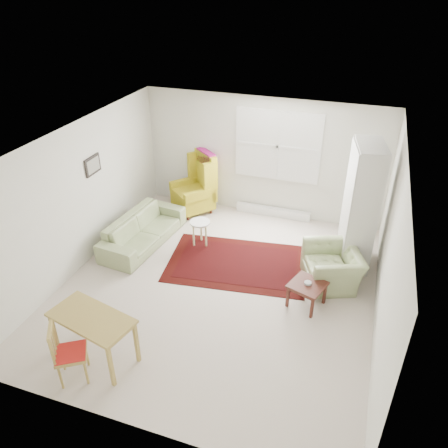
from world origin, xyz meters
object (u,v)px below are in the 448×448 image
(desk, at_px, (95,337))
(desk_chair, at_px, (71,352))
(coffee_table, at_px, (306,294))
(armchair, at_px, (333,263))
(sofa, at_px, (143,225))
(stool, at_px, (200,233))
(cabinet, at_px, (361,207))
(wingback_chair, at_px, (192,184))

(desk, bearing_deg, desk_chair, -103.02)
(coffee_table, xyz_separation_m, desk_chair, (-2.60, -2.37, 0.23))
(armchair, height_order, desk_chair, desk_chair)
(desk_chair, bearing_deg, desk, -45.73)
(armchair, xyz_separation_m, coffee_table, (-0.30, -0.72, -0.17))
(sofa, height_order, desk, sofa)
(coffee_table, height_order, desk_chair, desk_chair)
(stool, height_order, desk_chair, desk_chair)
(coffee_table, bearing_deg, armchair, 67.64)
(cabinet, distance_m, desk, 4.69)
(wingback_chair, bearing_deg, desk, -45.80)
(cabinet, distance_m, desk_chair, 5.03)
(wingback_chair, distance_m, stool, 1.41)
(desk_chair, bearing_deg, armchair, -75.80)
(wingback_chair, height_order, desk_chair, wingback_chair)
(sofa, bearing_deg, armchair, -85.25)
(stool, xyz_separation_m, desk, (-0.30, -3.07, 0.10))
(stool, distance_m, desk, 3.09)
(wingback_chair, height_order, cabinet, cabinet)
(armchair, bearing_deg, sofa, -113.40)
(wingback_chair, distance_m, coffee_table, 3.67)
(armchair, relative_size, desk, 0.85)
(armchair, relative_size, desk_chair, 1.11)
(sofa, relative_size, cabinet, 0.88)
(stool, bearing_deg, armchair, -8.28)
(wingback_chair, relative_size, desk_chair, 1.52)
(stool, relative_size, cabinet, 0.23)
(desk_chair, bearing_deg, sofa, -20.77)
(stool, height_order, cabinet, cabinet)
(coffee_table, relative_size, desk, 0.45)
(cabinet, xyz_separation_m, desk, (-3.10, -3.44, -0.76))
(desk, xyz_separation_m, desk_chair, (-0.09, -0.39, 0.08))
(armchair, bearing_deg, wingback_chair, -138.56)
(sofa, xyz_separation_m, cabinet, (3.86, 0.67, 0.72))
(coffee_table, bearing_deg, sofa, 166.38)
(sofa, distance_m, cabinet, 3.98)
(sofa, relative_size, armchair, 2.03)
(desk, bearing_deg, sofa, 105.29)
(armchair, xyz_separation_m, desk, (-2.80, -2.71, -0.02))
(cabinet, bearing_deg, sofa, 179.26)
(stool, xyz_separation_m, cabinet, (2.80, 0.37, 0.86))
(stool, height_order, desk, desk)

